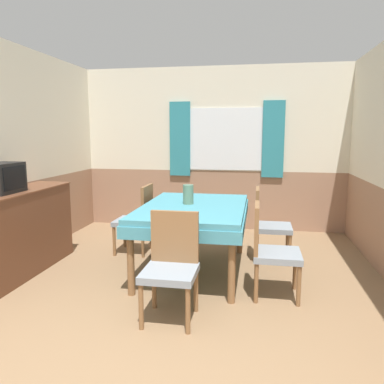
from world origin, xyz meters
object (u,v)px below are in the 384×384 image
chair_right_far (268,222)px  chair_left_far (138,217)px  dining_table (194,214)px  tv (3,178)px  sideboard (20,231)px  chair_right_near (270,248)px  vase (188,194)px  chair_head_near (171,263)px

chair_right_far → chair_left_far: size_ratio=1.00×
dining_table → chair_left_far: bearing=147.7°
chair_right_far → tv: tv is taller
sideboard → tv: bearing=-94.6°
chair_left_far → sideboard: (-1.07, -0.92, 0.00)m
chair_right_far → chair_right_near: (0.00, -1.05, 0.00)m
chair_left_far → vase: 0.96m
chair_head_near → chair_right_far: 1.82m
dining_table → tv: size_ratio=3.98×
chair_right_far → tv: 3.02m
chair_right_far → tv: bearing=-68.0°
sideboard → chair_head_near: bearing=-20.2°
chair_right_near → sideboard: size_ratio=0.58×
tv → chair_right_far: bearing=22.0°
chair_right_far → sideboard: bearing=-71.3°
chair_right_far → sideboard: size_ratio=0.58×
chair_right_far → chair_left_far: bearing=-90.0°
chair_left_far → tv: 1.67m
chair_left_far → tv: bearing=135.6°
dining_table → vase: size_ratio=7.72×
dining_table → chair_head_near: size_ratio=1.89×
chair_head_near → vase: bearing=-86.3°
chair_right_far → chair_left_far: 1.66m
chair_left_far → vase: vase is taller
chair_head_near → chair_right_near: size_ratio=1.00×
chair_right_near → tv: (-2.74, -0.06, 0.62)m
dining_table → vase: bearing=136.3°
dining_table → chair_head_near: chair_head_near is taller
chair_left_far → sideboard: sideboard is taller
chair_right_near → sideboard: 2.73m
sideboard → vase: size_ratio=7.01×
chair_right_near → dining_table: bearing=-122.3°
chair_left_far → chair_right_near: bearing=-122.3°
dining_table → sideboard: sideboard is taller
chair_right_near → tv: bearing=-88.7°
vase → chair_head_near: bearing=-86.3°
chair_right_near → tv: tv is taller
vase → chair_right_far: bearing=26.6°
chair_left_far → vase: (0.75, -0.45, 0.39)m
sideboard → chair_left_far: bearing=40.7°
chair_head_near → tv: bearing=-14.9°
chair_head_near → chair_right_far: size_ratio=1.00×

